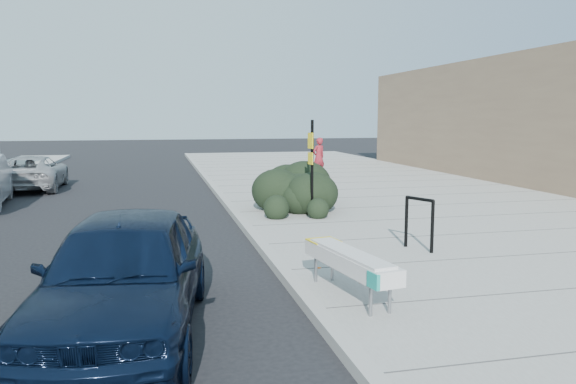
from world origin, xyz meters
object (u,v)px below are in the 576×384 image
bike_rack (419,218)px  sign_post (311,162)px  bench (350,261)px  sedan_navy (124,273)px  suv_silver (33,173)px  pedestrian (319,157)px

bike_rack → sign_post: size_ratio=0.41×
bench → bike_rack: bearing=37.3°
sedan_navy → bench: bearing=13.5°
suv_silver → sign_post: bearing=132.1°
bench → sign_post: 6.61m
suv_silver → bike_rack: bearing=125.1°
sedan_navy → suv_silver: 16.30m
sign_post → pedestrian: bearing=63.2°
suv_silver → sedan_navy: bearing=103.6°
bench → bike_rack: bike_rack is taller
sedan_navy → pedestrian: bearing=73.3°
bike_rack → pedestrian: bearing=58.2°
pedestrian → sedan_navy: bearing=42.2°
suv_silver → pedestrian: pedestrian is taller
bench → bike_rack: (2.28, 2.43, 0.10)m
sign_post → pedestrian: (3.03, 9.70, -0.58)m
sign_post → suv_silver: sign_post is taller
pedestrian → sign_post: bearing=48.9°
sign_post → sedan_navy: sign_post is taller
sedan_navy → pedestrian: (7.34, 16.46, 0.21)m
sedan_navy → suv_silver: sedan_navy is taller
bench → sedan_navy: sedan_navy is taller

